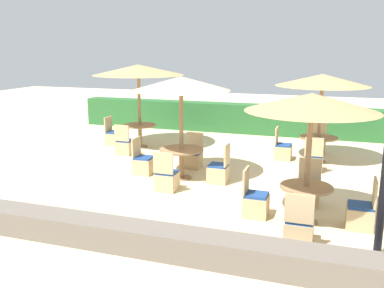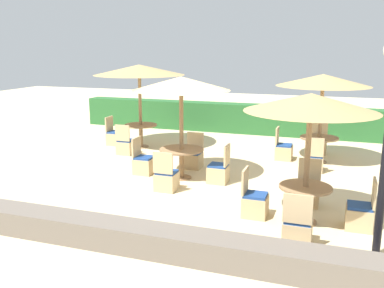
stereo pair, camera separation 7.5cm
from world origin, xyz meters
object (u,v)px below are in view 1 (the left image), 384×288
Objects in this scene: patio_chair_center_east at (219,172)px; round_table_front_right at (306,195)px; patio_chair_center_west at (143,164)px; patio_chair_center_north at (193,158)px; round_table_back_left at (140,130)px; patio_chair_front_right_west at (255,203)px; patio_chair_front_right_north at (308,192)px; patio_chair_back_left_west at (114,137)px; parasol_back_left at (138,70)px; parasol_front_right at (312,103)px; patio_chair_back_right_south at (313,161)px; patio_chair_front_right_east at (361,214)px; patio_chair_back_left_south at (125,146)px; patio_chair_center_south at (167,179)px; parasol_back_right at (322,80)px; parasol_center at (181,84)px; patio_chair_back_right_north at (318,145)px; round_table_center at (181,155)px; round_table_back_right at (318,142)px; patio_chair_back_right_west at (283,150)px; patio_chair_front_right_south at (299,229)px.

patio_chair_center_east is 0.97× the size of round_table_front_right.
patio_chair_center_north is at bearing 132.01° from patio_chair_center_west.
patio_chair_front_right_west reaches higher than round_table_back_left.
patio_chair_back_left_west is at bearing -28.95° from patio_chair_front_right_north.
parasol_back_left reaches higher than parasol_front_right.
patio_chair_front_right_east is at bearing -73.73° from patio_chair_back_right_south.
patio_chair_front_right_west is (4.58, -3.51, 0.00)m from patio_chair_back_left_south.
patio_chair_center_south is 0.37× the size of parasol_back_right.
parasol_back_left is (-2.40, 2.70, 0.14)m from parasol_center.
patio_chair_center_south is 1.00× the size of patio_chair_front_right_north.
parasol_front_right is at bearing -90.27° from parasol_back_right.
patio_chair_back_right_north is at bearing 131.41° from patio_chair_center_west.
patio_chair_back_left_west is (-3.36, 2.72, -0.33)m from round_table_center.
round_table_front_right is at bearing -30.54° from round_table_center.
parasol_front_right is (3.09, -0.85, 1.96)m from patio_chair_center_south.
patio_chair_back_left_south is at bearing -170.37° from round_table_back_right.
patio_chair_center_south is 0.39× the size of parasol_front_right.
patio_chair_center_north is 2.73m from patio_chair_back_right_west.
patio_chair_back_left_south is at bearing 132.13° from patio_chair_center_south.
round_table_front_right is at bearing 11.99° from patio_chair_back_right_west.
parasol_front_right is 2.58× the size of patio_chair_front_right_west.
round_table_center is 0.43× the size of parasol_back_right.
parasol_back_right is 2.72× the size of patio_chair_front_right_north.
parasol_center is 4.61m from patio_chair_front_right_south.
patio_chair_back_left_west is 6.49m from patio_chair_back_right_south.
parasol_back_left is 6.88m from patio_chair_front_right_north.
patio_chair_center_east is (0.96, -0.04, -0.33)m from round_table_center.
round_table_back_left is 1.12× the size of patio_chair_front_right_east.
patio_chair_front_right_east is at bearing -11.16° from patio_chair_center_south.
round_table_back_left reaches higher than round_table_front_right.
patio_chair_back_left_west is 6.47m from round_table_back_right.
patio_chair_center_east and patio_chair_front_right_south have the same top height.
patio_chair_center_south is at bearing 42.28° from patio_chair_back_left_west.
patio_chair_back_right_west is at bearing -74.85° from patio_chair_front_right_north.
parasol_back_left is at bearing 123.07° from patio_chair_center_south.
patio_chair_center_west is at bearing 40.81° from patio_chair_back_left_west.
patio_chair_front_right_west is 1.34m from patio_chair_front_right_north.
patio_chair_front_right_west is (-0.89, -3.47, 0.00)m from patio_chair_back_right_south.
parasol_back_right reaches higher than patio_chair_back_right_west.
round_table_center is 1.16× the size of patio_chair_center_east.
parasol_center reaches higher than parasol_front_right.
patio_chair_center_south and patio_chair_back_right_south have the same top height.
patio_chair_center_north is 1.00× the size of patio_chair_front_right_west.
patio_chair_center_west reaches higher than round_table_back_left.
patio_chair_center_north is at bearing -151.94° from round_table_back_right.
patio_chair_back_right_north is (4.12, 3.63, 0.00)m from patio_chair_center_west.
patio_chair_front_right_north is (-0.00, 0.98, -0.27)m from round_table_front_right.
patio_chair_front_right_north is at bearing 15.15° from patio_chair_back_right_west.
patio_chair_center_west and patio_chair_front_right_east have the same top height.
patio_chair_back_left_west is at bearing 57.47° from patio_chair_center_east.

